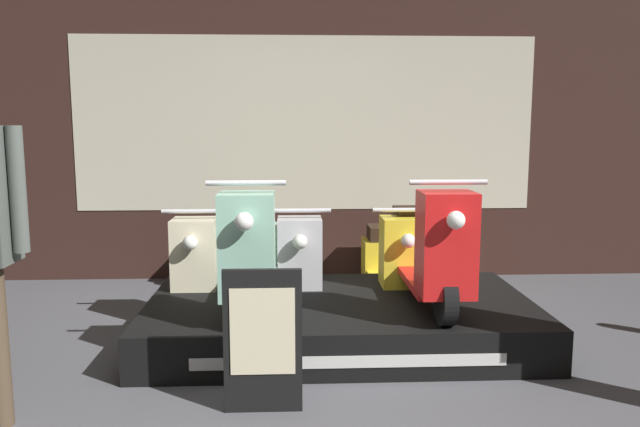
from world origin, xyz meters
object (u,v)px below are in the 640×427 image
scooter_display_right (427,250)px  scooter_backrow_1 (299,263)px  scooter_backrow_0 (205,264)px  scooter_backrow_2 (391,263)px  scooter_display_left (253,252)px  price_sign_board (263,340)px

scooter_display_right → scooter_backrow_1: (-0.90, 0.95, -0.30)m
scooter_backrow_0 → scooter_backrow_2: bearing=0.0°
scooter_display_left → scooter_backrow_1: 1.05m
scooter_display_left → scooter_display_right: bearing=0.0°
scooter_display_left → scooter_backrow_0: bearing=116.3°
scooter_backrow_1 → price_sign_board: bearing=-96.2°
scooter_display_right → price_sign_board: 1.57m
scooter_display_left → scooter_display_right: same height
scooter_backrow_0 → price_sign_board: size_ratio=2.03×
scooter_display_right → scooter_backrow_0: (-1.70, 0.95, -0.30)m
scooter_backrow_1 → scooter_backrow_2: bearing=0.0°
scooter_backrow_0 → scooter_backrow_2: (1.60, 0.00, 0.00)m
scooter_display_right → scooter_backrow_2: (-0.10, 0.95, -0.30)m
scooter_backrow_1 → scooter_backrow_2: (0.80, 0.00, 0.00)m
scooter_display_left → scooter_backrow_0: size_ratio=1.00×
scooter_backrow_0 → price_sign_board: (0.58, -2.02, 0.04)m
scooter_backrow_0 → scooter_display_left: bearing=-63.7°
scooter_backrow_2 → scooter_backrow_1: bearing=180.0°
scooter_display_left → scooter_display_right: (1.23, 0.00, 0.00)m
scooter_display_right → scooter_backrow_0: scooter_display_right is taller
scooter_backrow_0 → scooter_backrow_1: same height
scooter_display_right → price_sign_board: bearing=-136.1°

